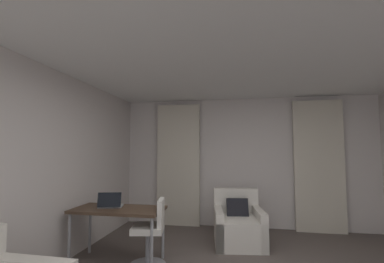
% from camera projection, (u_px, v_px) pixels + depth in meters
% --- Properties ---
extents(wall_window, '(5.12, 0.06, 2.60)m').
position_uv_depth(wall_window, '(245.00, 162.00, 5.35)').
color(wall_window, silver).
rests_on(wall_window, ground).
extents(wall_left, '(0.06, 6.12, 2.60)m').
position_uv_depth(wall_left, '(13.00, 172.00, 2.83)').
color(wall_left, silver).
rests_on(wall_left, ground).
extents(ceiling, '(5.12, 6.12, 0.06)m').
position_uv_depth(ceiling, '(250.00, 34.00, 2.47)').
color(ceiling, white).
rests_on(ceiling, wall_left).
extents(curtain_left_panel, '(0.90, 0.06, 2.50)m').
position_uv_depth(curtain_left_panel, '(178.00, 164.00, 5.46)').
color(curtain_left_panel, beige).
rests_on(curtain_left_panel, ground).
extents(curtain_right_panel, '(0.90, 0.06, 2.50)m').
position_uv_depth(curtain_right_panel, '(319.00, 165.00, 4.97)').
color(curtain_right_panel, beige).
rests_on(curtain_right_panel, ground).
extents(armchair, '(0.89, 0.97, 0.85)m').
position_uv_depth(armchair, '(238.00, 226.00, 4.33)').
color(armchair, silver).
rests_on(armchair, ground).
extents(desk, '(1.25, 0.59, 0.73)m').
position_uv_depth(desk, '(118.00, 213.00, 3.63)').
color(desk, '#4C3828').
rests_on(desk, ground).
extents(desk_chair, '(0.48, 0.48, 0.88)m').
position_uv_depth(desk_chair, '(151.00, 237.00, 3.46)').
color(desk_chair, gray).
rests_on(desk_chair, ground).
extents(laptop, '(0.37, 0.32, 0.22)m').
position_uv_depth(laptop, '(110.00, 204.00, 3.69)').
color(laptop, '#ADADB2').
rests_on(laptop, desk).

